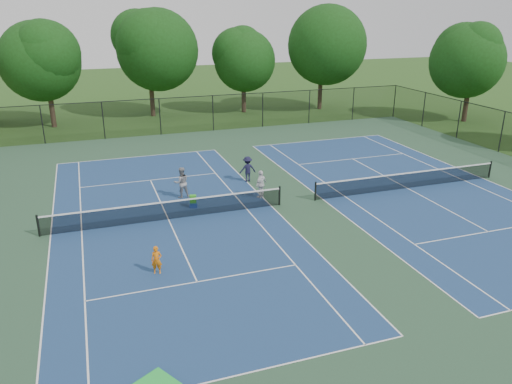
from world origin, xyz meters
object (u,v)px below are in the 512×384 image
object	(u,v)px
child_player	(157,260)
bystander_b	(248,169)
ball_hopper	(193,199)
bystander_a	(261,184)
tree_back_b	(148,46)
tree_back_d	(322,41)
tree_side_e	(473,57)
tree_back_c	(243,56)
ball_crate	(193,205)
tree_back_a	(45,57)
instructor	(181,182)

from	to	relation	value
child_player	bystander_b	distance (m)	11.74
bystander_b	ball_hopper	bearing A→B (deg)	37.68
bystander_a	bystander_b	world-z (taller)	bystander_a
tree_back_b	bystander_b	bearing A→B (deg)	-83.25
tree_back_d	tree_side_e	world-z (taller)	tree_back_d
tree_back_c	ball_crate	size ratio (longest dim) A/B	21.48
ball_crate	tree_back_a	bearing A→B (deg)	108.29
tree_side_e	ball_crate	xyz separation A→B (m)	(-28.47, -12.79, -5.67)
child_player	bystander_a	bearing A→B (deg)	60.06
tree_side_e	bystander_a	size ratio (longest dim) A/B	5.64
tree_back_c	bystander_a	world-z (taller)	tree_back_c
tree_side_e	bystander_b	bearing A→B (deg)	-158.31
tree_back_a	child_player	size ratio (longest dim) A/B	7.84
tree_back_a	ball_crate	world-z (taller)	tree_back_a
instructor	ball_hopper	world-z (taller)	instructor
tree_back_b	ball_hopper	bearing A→B (deg)	-93.39
bystander_b	tree_back_c	bearing A→B (deg)	-106.87
tree_back_d	tree_side_e	distance (m)	14.18
tree_back_c	ball_hopper	world-z (taller)	tree_back_c
child_player	ball_hopper	distance (m)	7.02
tree_back_c	tree_back_a	bearing A→B (deg)	-176.82
tree_side_e	bystander_a	world-z (taller)	tree_side_e
tree_side_e	bystander_b	distance (m)	26.77
instructor	ball_hopper	bearing A→B (deg)	96.34
tree_back_b	bystander_a	size ratio (longest dim) A/B	6.38
tree_back_b	bystander_b	size ratio (longest dim) A/B	6.41
bystander_b	ball_crate	xyz separation A→B (m)	(-4.04, -3.08, -0.65)
instructor	ball_crate	world-z (taller)	instructor
tree_back_a	bystander_b	world-z (taller)	tree_back_a
instructor	bystander_a	distance (m)	4.39
instructor	ball_crate	xyz separation A→B (m)	(0.26, -1.66, -0.74)
ball_crate	bystander_b	bearing A→B (deg)	37.30
ball_crate	tree_back_d	bearing A→B (deg)	50.98
bystander_b	ball_hopper	distance (m)	5.09
tree_back_b	instructor	distance (m)	23.89
tree_back_b	tree_back_c	world-z (taller)	tree_back_b
tree_back_d	bystander_a	bearing A→B (deg)	-122.87
tree_back_d	ball_crate	distance (m)	30.09
child_player	instructor	distance (m)	8.49
tree_back_d	tree_side_e	size ratio (longest dim) A/B	1.17
tree_back_a	bystander_a	world-z (taller)	tree_back_a
instructor	bystander_b	world-z (taller)	instructor
bystander_b	ball_hopper	size ratio (longest dim) A/B	3.89
tree_side_e	bystander_b	xyz separation A→B (m)	(-24.43, -9.71, -5.03)
tree_side_e	tree_back_c	bearing A→B (deg)	148.57
ball_hopper	child_player	bearing A→B (deg)	-114.05
tree_back_d	instructor	bearing A→B (deg)	-131.56
bystander_a	instructor	bearing A→B (deg)	-55.66
tree_back_b	instructor	size ratio (longest dim) A/B	5.74
tree_back_a	tree_back_b	size ratio (longest dim) A/B	0.91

